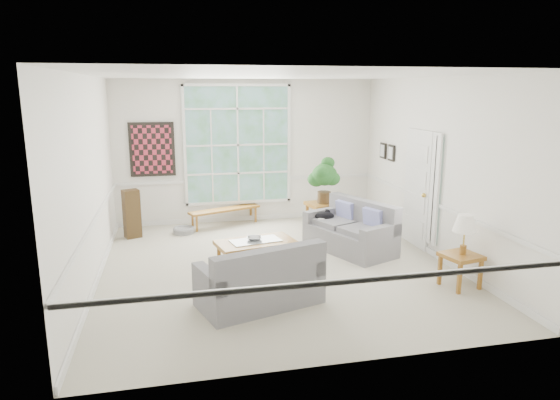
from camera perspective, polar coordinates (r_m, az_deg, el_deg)
The scene contains 24 objects.
floor at distance 8.12m, azimuth -0.39°, elevation -7.62°, with size 5.50×6.00×0.01m, color #B3AD99.
ceiling at distance 7.62m, azimuth -0.42°, elevation 14.10°, with size 5.50×6.00×0.02m, color white.
wall_back at distance 10.65m, azimuth -3.79°, elevation 5.55°, with size 5.50×0.02×3.00m, color white.
wall_front at distance 4.90m, azimuth 6.93°, elevation -2.87°, with size 5.50×0.02×3.00m, color white.
wall_left at distance 7.65m, azimuth -20.99°, elevation 1.97°, with size 0.02×6.00×3.00m, color white.
wall_right at distance 8.72m, azimuth 17.60°, elevation 3.42°, with size 0.02×6.00×3.00m, color white.
window_back at distance 10.57m, azimuth -4.84°, elevation 6.29°, with size 2.30×0.08×2.40m, color white.
entry_door at distance 9.29m, azimuth 15.37°, elevation 1.28°, with size 0.08×0.90×2.10m, color white.
door_sidelight at distance 8.73m, azimuth 17.31°, elevation 1.12°, with size 0.08×0.26×1.90m, color white.
wall_art at distance 10.48m, azimuth -14.40°, elevation 5.61°, with size 0.90×0.06×1.10m, color maroon.
wall_frame_near at distance 10.23m, azimuth 12.56°, elevation 5.27°, with size 0.04×0.26×0.32m, color black.
wall_frame_far at distance 10.59m, azimuth 11.65°, elevation 5.55°, with size 0.04×0.26×0.32m, color black.
loveseat_right at distance 8.84m, azimuth 7.98°, elevation -3.03°, with size 0.84×1.62×0.88m, color slate.
loveseat_front at distance 6.63m, azimuth -2.38°, elevation -8.41°, with size 1.57×0.81×0.85m, color slate.
coffee_table at distance 7.97m, azimuth -2.79°, elevation -6.26°, with size 1.22×0.66×0.45m, color #8E5B1F.
pewter_bowl at distance 7.93m, azimuth -2.94°, elevation -4.37°, with size 0.29×0.29×0.07m, color #9D9DA2.
window_bench at distance 10.49m, azimuth -6.31°, elevation -1.96°, with size 1.54×0.30×0.36m, color #8E5B1F.
end_table at distance 9.98m, azimuth 4.93°, elevation -1.99°, with size 0.59×0.59×0.59m, color #8E5B1F.
houseplant at distance 9.82m, azimuth 5.10°, elevation 2.28°, with size 0.54×0.54×0.92m, color #215821, non-canonical shape.
side_table at distance 7.68m, azimuth 19.87°, elevation -7.58°, with size 0.49×0.49×0.50m, color #8E5B1F.
table_lamp at distance 7.54m, azimuth 20.32°, elevation -3.73°, with size 0.33×0.33×0.58m, color white, non-canonical shape.
pet_bed at distance 10.09m, azimuth -10.94°, elevation -3.39°, with size 0.43×0.43×0.13m, color gray.
floor_speaker at distance 9.94m, azimuth -16.59°, elevation -1.52°, with size 0.29×0.23×0.93m, color #402D17.
cat at distance 9.16m, azimuth 5.11°, elevation -1.79°, with size 0.36×0.26×0.17m, color black.
Camera 1 is at (-1.59, -7.45, 2.80)m, focal length 32.00 mm.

